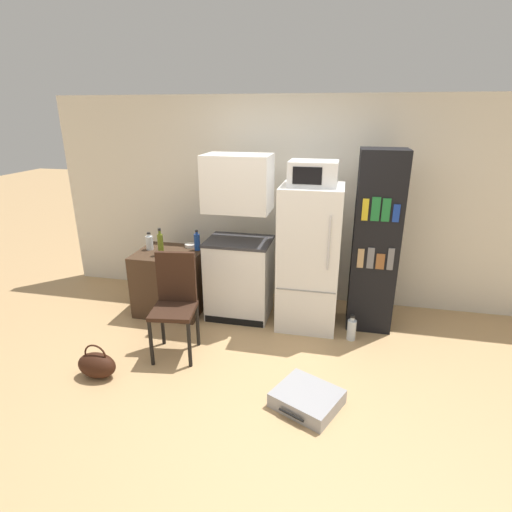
{
  "coord_description": "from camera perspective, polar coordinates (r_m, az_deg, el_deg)",
  "views": [
    {
      "loc": [
        0.62,
        -2.78,
        2.27
      ],
      "look_at": [
        -0.18,
        0.85,
        0.92
      ],
      "focal_mm": 28.0,
      "sensor_mm": 36.0,
      "label": 1
    }
  ],
  "objects": [
    {
      "name": "bottle_clear_short",
      "position": [
        4.85,
        -14.98,
        1.89
      ],
      "size": [
        0.08,
        0.08,
        0.21
      ],
      "color": "silver",
      "rests_on": "side_table"
    },
    {
      "name": "bowl",
      "position": [
        4.86,
        -9.34,
        1.51
      ],
      "size": [
        0.14,
        0.14,
        0.04
      ],
      "color": "silver",
      "rests_on": "side_table"
    },
    {
      "name": "water_bottle_front",
      "position": [
        4.38,
        13.49,
        -10.14
      ],
      "size": [
        0.09,
        0.09,
        0.28
      ],
      "color": "silver",
      "rests_on": "ground_plane"
    },
    {
      "name": "wall_back",
      "position": [
        4.91,
        7.28,
        7.55
      ],
      "size": [
        6.4,
        0.1,
        2.46
      ],
      "color": "silver",
      "rests_on": "ground_plane"
    },
    {
      "name": "bookshelf",
      "position": [
        4.4,
        16.68,
        1.82
      ],
      "size": [
        0.47,
        0.41,
        1.93
      ],
      "color": "black",
      "rests_on": "ground_plane"
    },
    {
      "name": "ground_plane",
      "position": [
        3.64,
        -0.12,
        -18.63
      ],
      "size": [
        24.0,
        24.0,
        0.0
      ],
      "primitive_type": "plane",
      "color": "tan"
    },
    {
      "name": "bottle_blue_soda",
      "position": [
        4.71,
        -8.42,
        2.04
      ],
      "size": [
        0.07,
        0.07,
        0.24
      ],
      "color": "#1E47A3",
      "rests_on": "side_table"
    },
    {
      "name": "side_table",
      "position": [
        4.87,
        -12.01,
        -3.51
      ],
      "size": [
        0.75,
        0.66,
        0.74
      ],
      "color": "#422D1E",
      "rests_on": "ground_plane"
    },
    {
      "name": "chair",
      "position": [
        3.95,
        -11.46,
        -5.61
      ],
      "size": [
        0.45,
        0.46,
        1.02
      ],
      "rotation": [
        0.0,
        0.0,
        0.14
      ],
      "color": "black",
      "rests_on": "ground_plane"
    },
    {
      "name": "bottle_olive_oil",
      "position": [
        4.62,
        -13.49,
        1.69
      ],
      "size": [
        0.06,
        0.06,
        0.31
      ],
      "color": "#566619",
      "rests_on": "side_table"
    },
    {
      "name": "kitchen_hutch",
      "position": [
        4.48,
        -2.47,
        1.44
      ],
      "size": [
        0.72,
        0.56,
        1.86
      ],
      "color": "white",
      "rests_on": "ground_plane"
    },
    {
      "name": "microwave",
      "position": [
        4.12,
        8.19,
        11.64
      ],
      "size": [
        0.49,
        0.38,
        0.24
      ],
      "color": "silver",
      "rests_on": "refrigerator"
    },
    {
      "name": "handbag",
      "position": [
        3.99,
        -21.78,
        -14.25
      ],
      "size": [
        0.36,
        0.2,
        0.33
      ],
      "color": "#33190F",
      "rests_on": "ground_plane"
    },
    {
      "name": "suitcase_large_flat",
      "position": [
        3.49,
        7.3,
        -19.54
      ],
      "size": [
        0.63,
        0.61,
        0.13
      ],
      "rotation": [
        0.0,
        0.0,
        -0.44
      ],
      "color": "#99999E",
      "rests_on": "ground_plane"
    },
    {
      "name": "refrigerator",
      "position": [
        4.34,
        7.62,
        -0.26
      ],
      "size": [
        0.64,
        0.65,
        1.57
      ],
      "color": "white",
      "rests_on": "ground_plane"
    }
  ]
}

